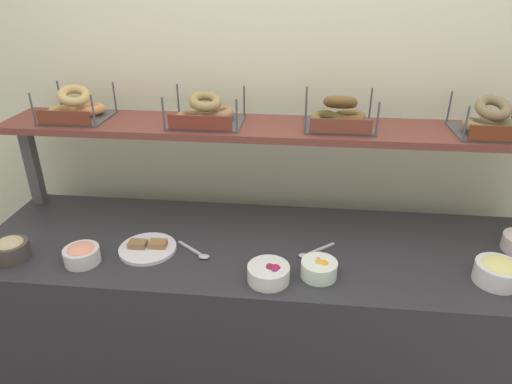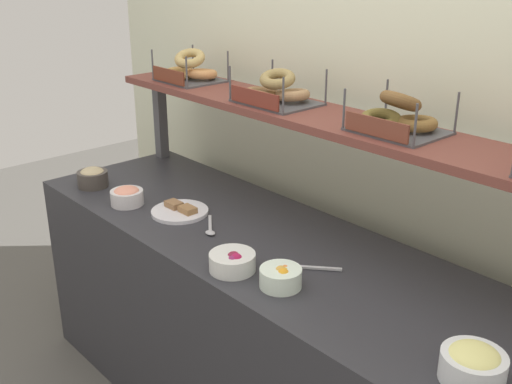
{
  "view_description": "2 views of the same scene",
  "coord_description": "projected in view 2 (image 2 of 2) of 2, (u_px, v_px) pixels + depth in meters",
  "views": [
    {
      "loc": [
        0.13,
        -1.59,
        1.87
      ],
      "look_at": [
        -0.05,
        0.08,
        1.05
      ],
      "focal_mm": 31.77,
      "sensor_mm": 36.0,
      "label": 1
    },
    {
      "loc": [
        1.43,
        -1.39,
        1.84
      ],
      "look_at": [
        -0.13,
        0.01,
        1.01
      ],
      "focal_mm": 43.14,
      "sensor_mm": 36.0,
      "label": 2
    }
  ],
  "objects": [
    {
      "name": "bowl_lox_spread",
      "position": [
        127.0,
        196.0,
        2.56
      ],
      "size": [
        0.14,
        0.14,
        0.08
      ],
      "color": "silver",
      "rests_on": "deli_counter"
    },
    {
      "name": "bowl_hummus",
      "position": [
        93.0,
        177.0,
        2.75
      ],
      "size": [
        0.14,
        0.14,
        0.09
      ],
      "color": "#443D37",
      "rests_on": "deli_counter"
    },
    {
      "name": "bagel_basket_sesame",
      "position": [
        189.0,
        71.0,
        2.81
      ],
      "size": [
        0.28,
        0.26,
        0.15
      ],
      "color": "#4C4C51",
      "rests_on": "upper_shelf"
    },
    {
      "name": "upper_shelf",
      "position": [
        333.0,
        121.0,
        2.23
      ],
      "size": [
        2.35,
        0.32,
        0.03
      ],
      "primitive_type": "cube",
      "color": "brown",
      "rests_on": "shelf_riser_left"
    },
    {
      "name": "back_wall",
      "position": [
        379.0,
        124.0,
        2.43
      ],
      "size": [
        3.59,
        0.06,
        2.4
      ],
      "primitive_type": "cube",
      "color": "silver",
      "rests_on": "ground_plane"
    },
    {
      "name": "bowl_fruit_salad",
      "position": [
        281.0,
        277.0,
        1.93
      ],
      "size": [
        0.13,
        0.13,
        0.07
      ],
      "color": "white",
      "rests_on": "deli_counter"
    },
    {
      "name": "bagel_basket_cinnamon_raisin",
      "position": [
        398.0,
        118.0,
        2.02
      ],
      "size": [
        0.29,
        0.26,
        0.15
      ],
      "color": "#4C4C51",
      "rests_on": "upper_shelf"
    },
    {
      "name": "deli_counter",
      "position": [
        276.0,
        344.0,
        2.37
      ],
      "size": [
        2.39,
        0.7,
        0.85
      ],
      "primitive_type": "cube",
      "color": "#2D2D33",
      "rests_on": "ground_plane"
    },
    {
      "name": "bowl_egg_salad",
      "position": [
        473.0,
        364.0,
        1.51
      ],
      "size": [
        0.16,
        0.16,
        0.1
      ],
      "color": "white",
      "rests_on": "deli_counter"
    },
    {
      "name": "serving_spoon_by_edge",
      "position": [
        210.0,
        228.0,
        2.33
      ],
      "size": [
        0.15,
        0.12,
        0.01
      ],
      "color": "#B7B7BC",
      "rests_on": "deli_counter"
    },
    {
      "name": "bowl_beet_salad",
      "position": [
        233.0,
        261.0,
        2.03
      ],
      "size": [
        0.16,
        0.16,
        0.07
      ],
      "color": "white",
      "rests_on": "deli_counter"
    },
    {
      "name": "serving_plate_white",
      "position": [
        180.0,
        211.0,
        2.48
      ],
      "size": [
        0.23,
        0.23,
        0.04
      ],
      "color": "white",
      "rests_on": "deli_counter"
    },
    {
      "name": "shelf_riser_left",
      "position": [
        161.0,
        119.0,
        3.09
      ],
      "size": [
        0.05,
        0.05,
        0.4
      ],
      "primitive_type": "cube",
      "color": "#4C4C51",
      "rests_on": "deli_counter"
    },
    {
      "name": "bagel_basket_everything",
      "position": [
        276.0,
        92.0,
        2.4
      ],
      "size": [
        0.31,
        0.25,
        0.14
      ],
      "color": "#4C4C51",
      "rests_on": "upper_shelf"
    },
    {
      "name": "serving_spoon_near_plate",
      "position": [
        306.0,
        267.0,
        2.05
      ],
      "size": [
        0.15,
        0.12,
        0.01
      ],
      "color": "#B7B7BC",
      "rests_on": "deli_counter"
    }
  ]
}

